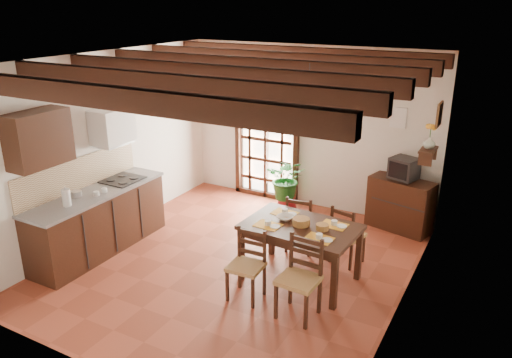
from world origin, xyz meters
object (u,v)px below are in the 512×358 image
Objects in this scene: crt_tv at (404,168)px; potted_plant at (287,178)px; chair_near_right at (299,293)px; pendant_lamp at (308,124)px; chair_far_right at (347,245)px; kitchen_counter at (99,220)px; chair_far_left at (301,233)px; dining_table at (301,232)px; sideboard at (400,204)px; chair_near_left at (246,277)px.

potted_plant is at bearing -158.63° from crt_tv.
chair_near_right is 1.14× the size of pendant_lamp.
potted_plant reaches higher than chair_far_right.
potted_plant is at bearing -26.09° from chair_far_right.
chair_far_left is (2.58, 1.41, -0.20)m from kitchen_counter.
kitchen_counter is 2.58× the size of chair_far_left.
sideboard is (0.78, 2.17, -0.26)m from dining_table.
sideboard is at bearing 69.45° from pendant_lamp.
crt_tv is at bearing 83.54° from chair_near_right.
kitchen_counter is at bearing -122.68° from potted_plant.
kitchen_counter is 4.63m from sideboard.
crt_tv is (0.38, 1.45, 0.76)m from chair_far_right.
pendant_lamp reaches higher than chair_near_left.
chair_near_right is 2.02× the size of crt_tv.
crt_tv reaches higher than chair_near_right.
chair_far_right is 1.95m from pendant_lamp.
sideboard is 0.50× the size of potted_plant.
pendant_lamp reaches higher than sideboard.
kitchen_counter is 2.66× the size of pendant_lamp.
chair_near_right reaches higher than sideboard.
potted_plant is (-1.94, -0.11, -0.46)m from crt_tv.
kitchen_counter is at bearing -179.21° from chair_near_right.
sideboard is 1.95m from potted_plant.
pendant_lamp reaches higher than kitchen_counter.
chair_far_left is at bearing 115.89° from dining_table.
chair_near_left is 0.72m from chair_near_right.
dining_table is 0.75× the size of potted_plant.
chair_far_right is at bearing 170.86° from chair_far_left.
crt_tv is at bearing 64.91° from chair_near_left.
kitchen_counter is 3.40m from pendant_lamp.
chair_near_left reaches higher than sideboard.
crt_tv is at bearing -133.66° from chair_far_left.
dining_table is (2.90, 0.65, 0.20)m from kitchen_counter.
kitchen_counter is at bearing -165.41° from pendant_lamp.
chair_near_right is at bearing -5.94° from chair_near_left.
dining_table is 0.90m from chair_near_right.
kitchen_counter is 4.73× the size of crt_tv.
pendant_lamp is at bearing 112.93° from chair_near_right.
chair_near_right is at bearing -80.88° from crt_tv.
potted_plant reaches higher than chair_near_left.
kitchen_counter is 1.52× the size of dining_table.
pendant_lamp reaches higher than chair_near_right.
sideboard is at bearing 108.09° from crt_tv.
chair_near_right is at bearing -1.71° from kitchen_counter.
kitchen_counter is 2.51m from chair_near_left.
potted_plant is (-1.48, 2.80, 0.27)m from chair_near_right.
sideboard is (1.09, 1.42, 0.15)m from chair_far_left.
chair_far_right is 0.87× the size of sideboard.
crt_tv reaches higher than chair_far_right.
potted_plant is at bearing 102.52° from chair_near_left.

